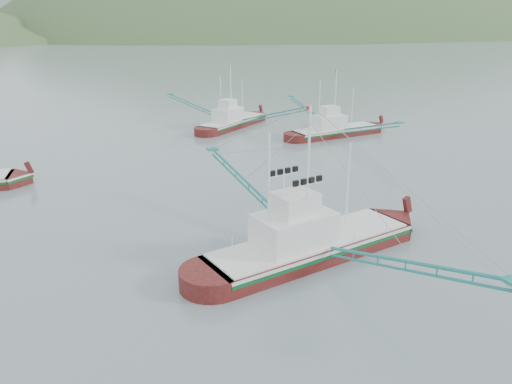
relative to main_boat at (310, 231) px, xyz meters
name	(u,v)px	position (x,y,z in m)	size (l,w,h in m)	color
ground	(290,264)	(-1.65, -0.48, -1.97)	(1200.00, 1200.00, 0.00)	slate
main_boat	(310,231)	(0.00, 0.00, 0.00)	(16.00, 27.83, 11.37)	#480E0C
bg_boat_far	(233,113)	(10.19, 42.99, 0.12)	(18.18, 21.60, 9.84)	#480E0C
bg_boat_right	(335,126)	(21.31, 31.71, -0.57)	(13.52, 23.88, 9.70)	#480E0C
headland_right	(314,34)	(238.35, 429.52, -1.97)	(684.00, 432.00, 306.00)	#3B562C
ridge_distant	(82,33)	(28.35, 559.52, -1.97)	(960.00, 400.00, 240.00)	slate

